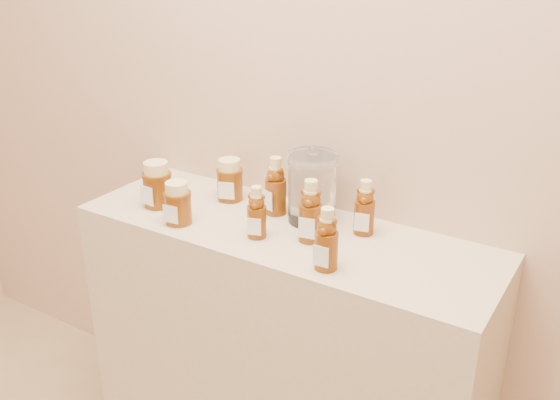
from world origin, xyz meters
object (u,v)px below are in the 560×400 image
Objects in this scene: bear_bottle_front_left at (257,209)px; glass_canister at (312,185)px; display_table at (283,362)px; honey_jar_left at (157,184)px; bear_bottle_back_left at (276,182)px.

bear_bottle_front_left is 0.18m from glass_canister.
display_table is 7.36× the size of bear_bottle_front_left.
glass_canister reaches higher than display_table.
honey_jar_left is (-0.40, -0.06, 0.52)m from display_table.
bear_bottle_front_left reaches higher than display_table.
bear_bottle_front_left reaches higher than honey_jar_left.
glass_canister is at bearing 66.02° from display_table.
honey_jar_left is at bearing 158.37° from bear_bottle_front_left.
display_table is 0.66m from honey_jar_left.
glass_canister is at bearing 46.27° from bear_bottle_front_left.
display_table is 6.21× the size of bear_bottle_back_left.
honey_jar_left is at bearing -171.26° from display_table.
bear_bottle_front_left is at bearing -58.47° from bear_bottle_back_left.
glass_canister reaches higher than bear_bottle_front_left.
bear_bottle_front_left is 0.36m from honey_jar_left.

